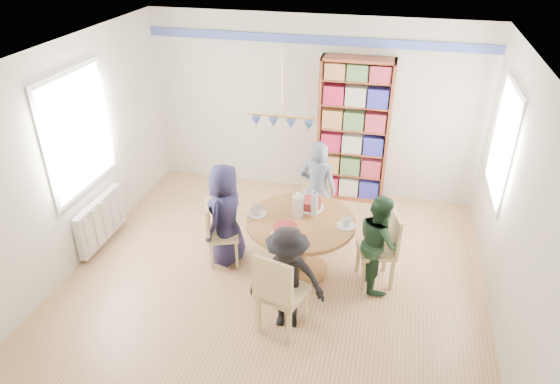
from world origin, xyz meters
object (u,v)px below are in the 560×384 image
(dining_table, at_px, (300,234))
(person_far, at_px, (317,190))
(person_left, at_px, (226,215))
(chair_near, at_px, (278,291))
(bookshelf, at_px, (353,133))
(person_right, at_px, (379,242))
(chair_left, at_px, (217,231))
(person_near, at_px, (287,279))
(radiator, at_px, (101,220))
(chair_far, at_px, (314,196))
(chair_right, at_px, (384,245))

(dining_table, distance_m, person_far, 0.88)
(person_left, bearing_deg, chair_near, 51.82)
(person_left, height_order, bookshelf, bookshelf)
(person_right, height_order, person_far, person_far)
(dining_table, height_order, person_left, person_left)
(chair_left, height_order, person_near, person_near)
(radiator, bearing_deg, person_right, 0.13)
(chair_left, xyz_separation_m, bookshelf, (1.41, 2.07, 0.60))
(person_right, distance_m, person_near, 1.26)
(radiator, distance_m, chair_left, 1.65)
(person_right, distance_m, person_far, 1.24)
(chair_near, distance_m, bookshelf, 3.15)
(radiator, relative_size, chair_near, 0.98)
(person_left, xyz_separation_m, person_near, (1.00, -0.95, -0.06))
(radiator, relative_size, person_near, 0.82)
(chair_left, relative_size, chair_near, 0.84)
(chair_far, bearing_deg, person_right, -47.17)
(chair_far, xyz_separation_m, person_near, (0.07, -1.92, 0.09))
(person_left, bearing_deg, chair_left, -37.92)
(person_near, xyz_separation_m, bookshelf, (0.32, 2.94, 0.46))
(chair_near, bearing_deg, person_near, 68.32)
(dining_table, xyz_separation_m, chair_near, (-0.01, -1.07, 0.00))
(person_right, bearing_deg, dining_table, 68.56)
(bookshelf, bearing_deg, chair_near, -97.04)
(person_near, distance_m, bookshelf, 2.99)
(chair_far, bearing_deg, chair_near, -89.74)
(person_far, bearing_deg, chair_right, 143.01)
(person_far, xyz_separation_m, bookshelf, (0.32, 1.16, 0.38))
(chair_far, xyz_separation_m, person_right, (0.94, -1.02, 0.08))
(chair_right, height_order, bookshelf, bookshelf)
(chair_near, relative_size, bookshelf, 0.47)
(radiator, xyz_separation_m, bookshelf, (3.06, 2.04, 0.72))
(person_left, distance_m, person_right, 1.87)
(radiator, bearing_deg, chair_left, -1.12)
(chair_left, relative_size, chair_right, 0.91)
(chair_right, bearing_deg, chair_near, -131.36)
(person_far, bearing_deg, chair_left, 43.58)
(person_near, height_order, bookshelf, bookshelf)
(person_far, bearing_deg, dining_table, 90.45)
(chair_right, distance_m, person_right, 0.13)
(chair_far, bearing_deg, dining_table, -88.83)
(chair_near, bearing_deg, chair_left, 135.52)
(person_far, relative_size, bookshelf, 0.64)
(radiator, bearing_deg, person_left, 1.68)
(dining_table, distance_m, bookshelf, 2.12)
(dining_table, bearing_deg, person_far, 86.80)
(chair_left, height_order, chair_right, chair_right)
(chair_left, xyz_separation_m, person_far, (1.09, 0.91, 0.23))
(person_right, bearing_deg, chair_far, 22.05)
(chair_far, height_order, person_right, person_right)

